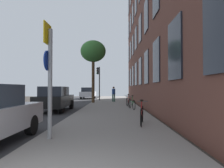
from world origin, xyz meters
TOP-DOWN VIEW (x-y plane):
  - ground_plane at (-2.40, 15.00)m, footprint 41.80×41.80m
  - road_asphalt at (-4.50, 15.00)m, footprint 7.00×38.00m
  - sidewalk at (1.10, 15.00)m, footprint 4.20×38.00m
  - sign_post at (-0.56, 3.54)m, footprint 0.15×0.60m
  - traffic_light at (-0.52, 21.46)m, footprint 0.43×0.24m
  - tree_near at (-0.77, 17.74)m, footprint 2.47×2.47m
  - bicycle_0 at (2.34, 5.86)m, footprint 0.49×1.71m
  - bicycle_1 at (2.46, 11.57)m, footprint 0.47×1.64m
  - bicycle_2 at (2.34, 13.33)m, footprint 0.42×1.62m
  - pedestrian_0 at (1.24, 19.17)m, footprint 0.39×0.39m
  - car_1 at (-2.68, 11.48)m, footprint 1.86×4.52m
  - car_2 at (-2.47, 27.35)m, footprint 2.00×4.01m

SIDE VIEW (x-z plane):
  - ground_plane at x=-2.40m, z-range 0.00..0.00m
  - road_asphalt at x=-4.50m, z-range 0.00..0.01m
  - sidewalk at x=1.10m, z-range 0.00..0.12m
  - bicycle_1 at x=2.46m, z-range 0.02..0.95m
  - bicycle_2 at x=2.34m, z-range 0.01..0.98m
  - bicycle_0 at x=2.34m, z-range 0.01..0.98m
  - car_2 at x=-2.47m, z-range 0.03..1.65m
  - car_1 at x=-2.68m, z-range 0.03..1.65m
  - pedestrian_0 at x=1.24m, z-range 0.23..1.81m
  - sign_post at x=-0.56m, z-range 0.37..3.59m
  - traffic_light at x=-0.52m, z-range 0.83..4.71m
  - tree_near at x=-0.77m, z-range 2.04..8.14m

